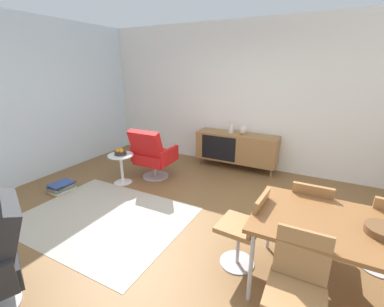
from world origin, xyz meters
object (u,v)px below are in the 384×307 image
Objects in this scene: sideboard at (236,147)px; dining_table at (355,232)px; fruit_bowl at (120,152)px; lounge_chair_red at (152,154)px; magazine_stack at (61,187)px; dining_chair_front_left at (297,287)px; vase_sculptural_dark at (231,129)px; dining_chair_near_window at (245,226)px; dining_chair_back_left at (309,213)px; wooden_bowl_on_table at (384,231)px; side_table_round at (122,165)px; vase_cobalt at (243,130)px.

dining_table is (1.84, -2.58, 0.26)m from sideboard.
fruit_bowl is (-3.40, 0.98, -0.14)m from dining_table.
lounge_chair_red reaches higher than sideboard.
dining_chair_front_left is at bearing -12.19° from magazine_stack.
dining_chair_front_left is at bearing -62.72° from vase_sculptural_dark.
dining_chair_front_left is at bearing -45.83° from dining_chair_near_window.
lounge_chair_red is at bearing 162.67° from dining_chair_back_left.
fruit_bowl is (-3.04, 1.54, 0.09)m from dining_chair_front_left.
side_table_round is at bearing 164.54° from wooden_bowl_on_table.
dining_table is 1.69× the size of lounge_chair_red.
magazine_stack is at bearing -133.62° from sideboard.
wooden_bowl_on_table is (2.01, -2.59, 0.33)m from sideboard.
dining_chair_back_left is at bearing 4.86° from magazine_stack.
fruit_bowl is at bearing -136.16° from vase_cobalt.
dining_chair_back_left is (1.62, -2.02, -0.34)m from vase_sculptural_dark.
dining_chair_back_left is at bearing 46.29° from dining_chair_near_window.
lounge_chair_red is 1.82× the size of side_table_round.
vase_cobalt is 0.71× the size of vase_sculptural_dark.
sideboard is 6.48× the size of vase_sculptural_dark.
sideboard is 0.38m from vase_cobalt.
vase_cobalt reaches higher than dining_chair_back_left.
magazine_stack is (-3.17, 0.25, -0.40)m from dining_chair_near_window.
vase_cobalt reaches higher than wooden_bowl_on_table.
lounge_chair_red is at bearing -137.62° from vase_cobalt.
vase_sculptural_dark reaches higher than lounge_chair_red.
wooden_bowl_on_table is (0.17, -0.01, 0.07)m from dining_table.
dining_chair_near_window reaches higher than side_table_round.
vase_cobalt reaches higher than dining_chair_near_window.
fruit_bowl is at bearing 153.22° from dining_chair_front_left.
wooden_bowl_on_table is 3.51m from lounge_chair_red.
magazine_stack is (-2.10, -2.34, -0.74)m from vase_sculptural_dark.
magazine_stack is (-2.34, -2.34, -0.74)m from vase_cobalt.
wooden_bowl_on_table is 1.10m from dining_chair_near_window.
lounge_chair_red is 0.56m from fruit_bowl.
dining_chair_back_left reaches higher than magazine_stack.
side_table_round is at bearing 158.59° from dining_chair_near_window.
dining_chair_front_left is 3.41m from side_table_round.
vase_cobalt is at bearing 113.70° from dining_chair_front_left.
magazine_stack is at bearing -131.90° from vase_sculptural_dark.
wooden_bowl_on_table is at bearing -0.25° from dining_chair_near_window.
vase_sculptural_dark is 0.15× the size of dining_table.
vase_cobalt is 2.74m from dining_chair_near_window.
dining_chair_back_left reaches higher than dining_table.
fruit_bowl reaches higher than magazine_stack.
dining_table is at bearing 177.01° from wooden_bowl_on_table.
wooden_bowl_on_table is 0.30× the size of dining_chair_back_left.
dining_chair_front_left is at bearing -64.59° from sideboard.
dining_chair_front_left reaches higher than sideboard.
vase_sculptural_dark is 2.20m from side_table_round.
wooden_bowl_on_table is 4.30m from magazine_stack.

